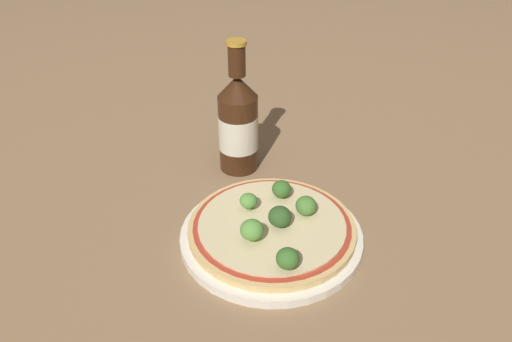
{
  "coord_description": "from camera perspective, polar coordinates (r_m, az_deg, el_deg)",
  "views": [
    {
      "loc": [
        0.11,
        -0.52,
        0.44
      ],
      "look_at": [
        -0.04,
        0.05,
        0.06
      ],
      "focal_mm": 35.0,
      "sensor_mm": 36.0,
      "label": 1
    }
  ],
  "objects": [
    {
      "name": "pizza",
      "position": [
        0.67,
        1.61,
        -6.38
      ],
      "size": [
        0.22,
        0.22,
        0.01
      ],
      "color": "tan",
      "rests_on": "plate"
    },
    {
      "name": "plate",
      "position": [
        0.67,
        1.93,
        -7.45
      ],
      "size": [
        0.24,
        0.24,
        0.01
      ],
      "color": "silver",
      "rests_on": "ground_plane"
    },
    {
      "name": "broccoli_floret_1",
      "position": [
        0.65,
        2.74,
        -5.23
      ],
      "size": [
        0.03,
        0.03,
        0.03
      ],
      "color": "#6B8E51",
      "rests_on": "pizza"
    },
    {
      "name": "broccoli_floret_0",
      "position": [
        0.7,
        3.18,
        -2.11
      ],
      "size": [
        0.03,
        0.03,
        0.03
      ],
      "color": "#6B8E51",
      "rests_on": "pizza"
    },
    {
      "name": "broccoli_floret_5",
      "position": [
        0.59,
        3.65,
        -9.96
      ],
      "size": [
        0.03,
        0.03,
        0.03
      ],
      "color": "#6B8E51",
      "rests_on": "pizza"
    },
    {
      "name": "ground_plane",
      "position": [
        0.69,
        2.03,
        -6.99
      ],
      "size": [
        3.0,
        3.0,
        0.0
      ],
      "primitive_type": "plane",
      "color": "#846647"
    },
    {
      "name": "broccoli_floret_3",
      "position": [
        0.67,
        -0.87,
        -3.43
      ],
      "size": [
        0.02,
        0.02,
        0.03
      ],
      "color": "#6B8E51",
      "rests_on": "pizza"
    },
    {
      "name": "broccoli_floret_2",
      "position": [
        0.62,
        -0.47,
        -6.75
      ],
      "size": [
        0.03,
        0.03,
        0.03
      ],
      "color": "#6B8E51",
      "rests_on": "pizza"
    },
    {
      "name": "broccoli_floret_4",
      "position": [
        0.67,
        5.73,
        -3.97
      ],
      "size": [
        0.03,
        0.03,
        0.03
      ],
      "color": "#6B8E51",
      "rests_on": "pizza"
    },
    {
      "name": "beer_bottle",
      "position": [
        0.78,
        -2.05,
        5.5
      ],
      "size": [
        0.06,
        0.06,
        0.21
      ],
      "color": "#381E0F",
      "rests_on": "ground_plane"
    }
  ]
}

